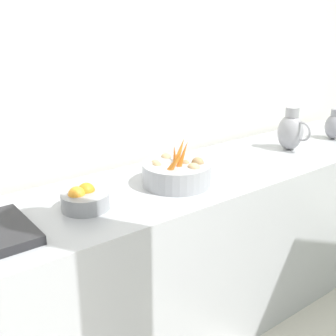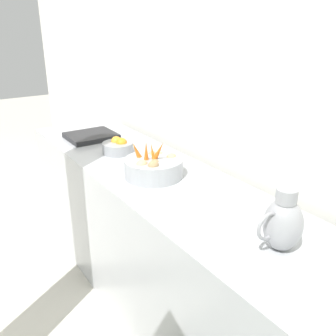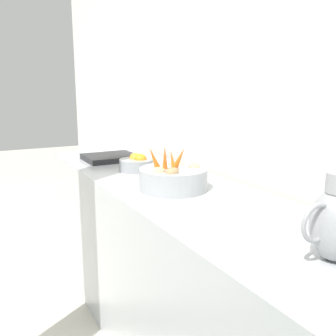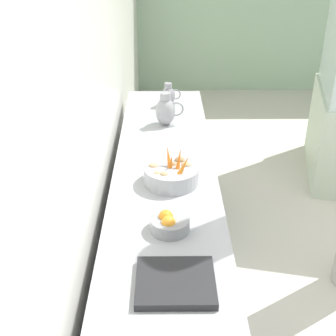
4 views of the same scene
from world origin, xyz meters
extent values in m
cube|color=white|center=(-1.95, 0.78, 1.50)|extent=(0.10, 7.90, 3.00)
cube|color=#ADAFB5|center=(-1.52, 0.28, 0.44)|extent=(0.64, 3.00, 0.89)
cylinder|color=#9EA0A5|center=(-1.48, 0.13, 0.94)|extent=(0.33, 0.33, 0.10)
torus|color=#9EA0A5|center=(-1.48, 0.13, 0.89)|extent=(0.19, 0.19, 0.01)
cone|color=orange|center=(-1.48, 0.12, 1.02)|extent=(0.05, 0.05, 0.11)
cone|color=orange|center=(-1.44, 0.13, 1.04)|extent=(0.06, 0.08, 0.15)
cone|color=orange|center=(-1.49, 0.16, 1.04)|extent=(0.06, 0.11, 0.15)
cone|color=orange|center=(-1.41, 0.07, 1.03)|extent=(0.10, 0.07, 0.14)
ellipsoid|color=tan|center=(-1.52, 0.05, 0.98)|extent=(0.05, 0.04, 0.04)
ellipsoid|color=#9E7F56|center=(-1.47, 0.17, 0.98)|extent=(0.05, 0.04, 0.04)
ellipsoid|color=tan|center=(-1.39, 0.16, 0.99)|extent=(0.06, 0.05, 0.05)
ellipsoid|color=tan|center=(-1.59, 0.15, 0.99)|extent=(0.06, 0.05, 0.04)
ellipsoid|color=#9E7F56|center=(-1.43, 0.22, 0.99)|extent=(0.06, 0.05, 0.05)
ellipsoid|color=tan|center=(-1.56, 0.07, 0.98)|extent=(0.05, 0.04, 0.04)
cylinder|color=gray|center=(-1.49, -0.34, 0.92)|extent=(0.20, 0.20, 0.07)
sphere|color=orange|center=(-1.50, -0.37, 0.95)|extent=(0.07, 0.07, 0.07)
sphere|color=orange|center=(-1.51, -0.32, 0.95)|extent=(0.07, 0.07, 0.07)
ellipsoid|color=#939399|center=(-1.51, 1.01, 0.99)|extent=(0.15, 0.15, 0.21)
cylinder|color=#939399|center=(-1.51, 1.01, 1.11)|extent=(0.08, 0.08, 0.06)
torus|color=#939399|center=(-1.43, 1.01, 1.01)|extent=(0.11, 0.01, 0.11)
cube|color=#232326|center=(-1.47, -0.74, 0.91)|extent=(0.34, 0.30, 0.04)
camera|label=1|loc=(0.04, -1.08, 1.67)|focal=46.99mm
camera|label=2|loc=(-0.47, 1.80, 1.71)|focal=40.26mm
camera|label=3|loc=(-0.63, 1.65, 1.36)|focal=39.92mm
camera|label=4|loc=(-1.52, -2.22, 2.27)|focal=48.88mm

